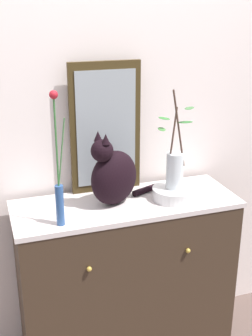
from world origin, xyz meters
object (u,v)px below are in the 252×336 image
object	(u,v)px
mirror_leaning	(106,128)
cat_sitting	(114,175)
vase_slim_green	(59,186)
vase_glass_clear	(175,167)
bowl_porcelain	(174,193)
sideboard	(126,282)

from	to	relation	value
mirror_leaning	cat_sitting	xyz separation A→B (m)	(-0.02, -0.19, -0.18)
vase_slim_green	vase_glass_clear	world-z (taller)	vase_slim_green
bowl_porcelain	vase_glass_clear	size ratio (longest dim) A/B	0.43
cat_sitting	vase_glass_clear	bearing A→B (deg)	-7.44
mirror_leaning	bowl_porcelain	size ratio (longest dim) A/B	3.08
sideboard	vase_glass_clear	bearing A→B (deg)	-10.23
vase_slim_green	vase_glass_clear	bearing A→B (deg)	8.83
mirror_leaning	vase_glass_clear	distance (m)	0.40
cat_sitting	vase_glass_clear	xyz separation A→B (m)	(0.30, -0.04, 0.02)
bowl_porcelain	vase_slim_green	bearing A→B (deg)	-171.15
cat_sitting	bowl_porcelain	xyz separation A→B (m)	(0.30, -0.04, -0.12)
vase_slim_green	cat_sitting	bearing A→B (deg)	24.54
sideboard	vase_slim_green	xyz separation A→B (m)	(-0.35, -0.14, 0.66)
mirror_leaning	vase_glass_clear	world-z (taller)	mirror_leaning
sideboard	bowl_porcelain	distance (m)	0.56
cat_sitting	bowl_porcelain	bearing A→B (deg)	-7.39
mirror_leaning	cat_sitting	distance (m)	0.26
bowl_porcelain	sideboard	bearing A→B (deg)	169.84
vase_slim_green	vase_glass_clear	size ratio (longest dim) A/B	1.20
mirror_leaning	cat_sitting	world-z (taller)	mirror_leaning
mirror_leaning	vase_slim_green	size ratio (longest dim) A/B	1.11
vase_slim_green	sideboard	bearing A→B (deg)	20.95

